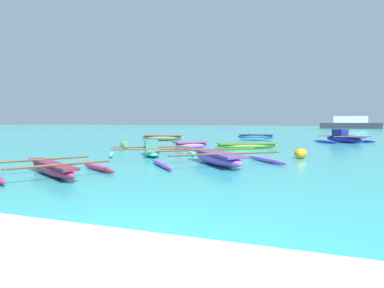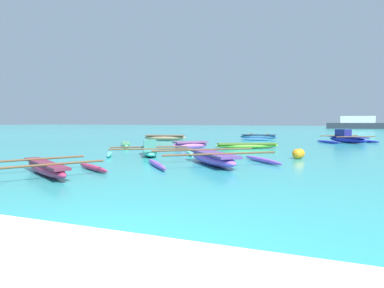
{
  "view_description": "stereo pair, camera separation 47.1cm",
  "coord_description": "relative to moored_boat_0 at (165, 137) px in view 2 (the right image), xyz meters",
  "views": [
    {
      "loc": [
        2.24,
        -3.24,
        1.69
      ],
      "look_at": [
        -5.06,
        16.61,
        0.25
      ],
      "focal_mm": 32.0,
      "sensor_mm": 36.0,
      "label": 1
    },
    {
      "loc": [
        2.68,
        -3.07,
        1.69
      ],
      "look_at": [
        -5.06,
        16.61,
        0.25
      ],
      "focal_mm": 32.0,
      "sensor_mm": 36.0,
      "label": 2
    }
  ],
  "objects": [
    {
      "name": "ground_plane",
      "position": [
        10.28,
        -23.49,
        -0.26
      ],
      "size": [
        240.0,
        240.0,
        0.0
      ],
      "color": "teal"
    },
    {
      "name": "moored_boat_0",
      "position": [
        0.0,
        0.0,
        0.0
      ],
      "size": [
        3.74,
        1.65,
        0.48
      ],
      "rotation": [
        0.0,
        0.0,
        0.24
      ],
      "color": "tan",
      "rests_on": "ground_plane"
    },
    {
      "name": "moored_boat_1",
      "position": [
        14.43,
        2.23,
        0.08
      ],
      "size": [
        4.54,
        4.34,
        1.03
      ],
      "rotation": [
        0.0,
        0.0,
        -0.93
      ],
      "color": "#2429B6",
      "rests_on": "ground_plane"
    },
    {
      "name": "moored_boat_2",
      "position": [
        4.82,
        -18.38,
        -0.06
      ],
      "size": [
        3.71,
        4.02,
        0.46
      ],
      "rotation": [
        0.0,
        0.0,
        -0.54
      ],
      "color": "#A82C54",
      "rests_on": "ground_plane"
    },
    {
      "name": "moored_boat_3",
      "position": [
        8.87,
        -14.06,
        -0.01
      ],
      "size": [
        5.42,
        5.19,
        0.53
      ],
      "rotation": [
        0.0,
        0.0,
        -0.89
      ],
      "color": "#9056D9",
      "rests_on": "ground_plane"
    },
    {
      "name": "moored_boat_4",
      "position": [
        4.98,
        -11.9,
        -0.02
      ],
      "size": [
        4.43,
        3.68,
        0.75
      ],
      "rotation": [
        0.0,
        0.0,
        -1.03
      ],
      "color": "#5EE8D3",
      "rests_on": "ground_plane"
    },
    {
      "name": "moored_boat_5",
      "position": [
        5.39,
        -7.6,
        -0.01
      ],
      "size": [
        2.12,
        2.23,
        0.45
      ],
      "rotation": [
        0.0,
        0.0,
        0.84
      ],
      "color": "#DB64C8",
      "rests_on": "ground_plane"
    },
    {
      "name": "moored_boat_6",
      "position": [
        8.47,
        -5.96,
        -0.07
      ],
      "size": [
        3.84,
        2.45,
        0.34
      ],
      "rotation": [
        0.0,
        0.0,
        0.47
      ],
      "color": "#80C638",
      "rests_on": "ground_plane"
    },
    {
      "name": "moored_boat_7",
      "position": [
        7.31,
        4.18,
        -0.02
      ],
      "size": [
        3.34,
        3.84,
        0.54
      ],
      "rotation": [
        0.0,
        0.0,
        0.08
      ],
      "color": "teal",
      "rests_on": "ground_plane"
    },
    {
      "name": "moored_boat_8",
      "position": [
        0.76,
        -7.43,
        -0.1
      ],
      "size": [
        2.15,
        2.81,
        0.29
      ],
      "rotation": [
        0.0,
        0.0,
        -0.97
      ],
      "color": "#6BE797",
      "rests_on": "ground_plane"
    },
    {
      "name": "mooring_buoy_0",
      "position": [
        11.87,
        -10.65,
        -0.04
      ],
      "size": [
        0.45,
        0.45,
        0.45
      ],
      "color": "orange",
      "rests_on": "ground_plane"
    },
    {
      "name": "mooring_buoy_1",
      "position": [
        11.78,
        -10.82,
        -0.04
      ],
      "size": [
        0.44,
        0.44,
        0.44
      ],
      "color": "orange",
      "rests_on": "ground_plane"
    },
    {
      "name": "distant_ferry",
      "position": [
        19.11,
        55.12,
        0.84
      ],
      "size": [
        12.34,
        2.71,
        2.71
      ],
      "color": "#2D333D",
      "rests_on": "ground_plane"
    }
  ]
}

